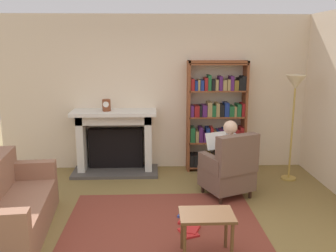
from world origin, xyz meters
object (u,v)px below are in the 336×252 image
Objects in this scene: side_table at (207,221)px; floor_lamp at (295,92)px; mantel_clock at (106,105)px; bookshelf at (217,118)px; fireplace at (115,139)px; sofa_floral at (10,209)px; seated_reader at (225,154)px; armchair_reading at (229,169)px.

side_table is 0.33× the size of floor_lamp.
mantel_clock is 1.92m from bookshelf.
sofa_floral is (-1.01, -2.18, -0.26)m from fireplace.
seated_reader is 1.73m from side_table.
side_table is at bearing 49.31° from seated_reader.
armchair_reading is at bearing -76.21° from sofa_floral.
bookshelf is 1.99× the size of armchair_reading.
fireplace is 3.08m from floor_lamp.
mantel_clock is 2.17m from seated_reader.
fireplace is at bearing -56.20° from seated_reader.
side_table is at bearing -66.22° from fireplace.
side_table is at bearing 46.63° from armchair_reading.
seated_reader is 0.65× the size of sofa_floral.
bookshelf reaches higher than floor_lamp.
mantel_clock reaches higher than armchair_reading.
bookshelf is 1.34m from armchair_reading.
armchair_reading is (-0.01, -1.24, -0.52)m from bookshelf.
fireplace is 0.76× the size of bookshelf.
sofa_floral is 4.41m from floor_lamp.
armchair_reading is at bearing -30.39° from mantel_clock.
seated_reader is at bearing -92.97° from bookshelf.
fireplace is 0.85× the size of floor_lamp.
floor_lamp is (1.19, 0.58, 0.84)m from seated_reader.
floor_lamp reaches higher than sofa_floral.
mantel_clock is at bearing -28.74° from sofa_floral.
bookshelf is 1.12× the size of floor_lamp.
bookshelf is at bearing -114.11° from armchair_reading.
sofa_floral is at bearing -1.96° from seated_reader.
fireplace reaches higher than armchair_reading.
mantel_clock is 0.17× the size of seated_reader.
side_table is (-0.51, -1.64, -0.21)m from seated_reader.
floor_lamp is (1.13, -0.56, 0.52)m from bookshelf.
fireplace is at bearing 39.82° from mantel_clock.
mantel_clock is at bearing 172.09° from floor_lamp.
side_table is 2.99m from floor_lamp.
sofa_floral is 1.02× the size of floor_lamp.
mantel_clock reaches higher than seated_reader.
bookshelf reaches higher than fireplace.
floor_lamp is at bearing -7.91° from mantel_clock.
bookshelf is at bearing 1.10° from fireplace.
floor_lamp reaches higher than side_table.
sofa_floral is 2.29m from side_table.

